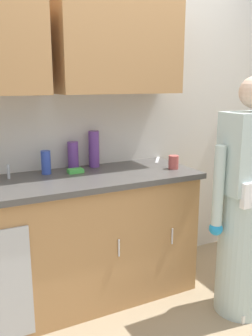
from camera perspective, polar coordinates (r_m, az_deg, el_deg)
The scene contains 11 objects.
ground_plane at distance 2.57m, azimuth 8.94°, elevation -24.64°, with size 9.00×9.00×0.00m, color #998466.
kitchen_wall_with_uppers at distance 2.84m, azimuth -4.21°, elevation 11.26°, with size 4.80×0.44×2.70m.
counter_cabinet at distance 2.67m, azimuth -9.76°, elevation -11.85°, with size 1.90×0.62×0.90m.
countertop at distance 2.51m, azimuth -10.13°, elevation -2.06°, with size 1.96×0.66×0.04m, color #474442.
person_at_sink at distance 2.57m, azimuth 18.32°, elevation -7.48°, with size 0.55×0.34×1.62m.
bottle_cleaner_spray at distance 2.74m, azimuth -8.36°, elevation 1.97°, with size 0.08×0.08×0.21m, color #66388C.
bottle_soap at distance 2.63m, azimuth -12.54°, elevation 0.88°, with size 0.07×0.07×0.17m, color #334CB2.
bottle_water_tall at distance 2.79m, azimuth -5.10°, elevation 3.01°, with size 0.08×0.08×0.28m, color #66388C.
cup_by_sink at distance 2.75m, azimuth 7.52°, elevation 0.92°, with size 0.08×0.08×0.10m, color #B24C47.
knife_on_counter at distance 3.05m, azimuth 4.99°, elevation 1.28°, with size 0.24×0.02×0.01m, color silver.
sponge at distance 2.64m, azimuth -7.99°, elevation -0.45°, with size 0.11×0.07×0.03m, color #4CBF4C.
Camera 1 is at (-1.22, -1.63, 1.58)m, focal length 38.55 mm.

